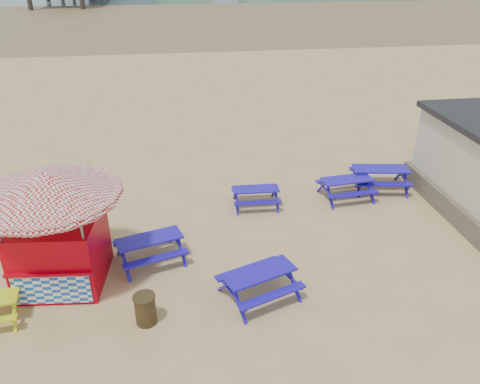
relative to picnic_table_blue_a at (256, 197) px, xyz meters
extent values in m
plane|color=tan|center=(-0.65, -2.30, -0.34)|extent=(400.00, 400.00, 0.00)
plane|color=brown|center=(-0.65, 52.70, -0.34)|extent=(400.00, 400.00, 0.00)
cube|color=#1E0C9E|center=(0.00, 0.00, 0.32)|extent=(1.64, 0.69, 0.04)
cube|color=#1E0C9E|center=(0.02, 0.54, 0.06)|extent=(1.62, 0.29, 0.04)
cube|color=#1E0C9E|center=(-0.02, -0.54, 0.06)|extent=(1.62, 0.29, 0.04)
cube|color=#1E0C9E|center=(3.35, 0.10, 0.40)|extent=(1.88, 0.88, 0.05)
cube|color=#1E0C9E|center=(3.29, 0.70, 0.12)|extent=(1.83, 0.43, 0.05)
cube|color=#1E0C9E|center=(3.41, -0.50, 0.12)|extent=(1.83, 0.43, 0.05)
cube|color=#1E0C9E|center=(4.84, 0.63, 0.48)|extent=(2.12, 1.10, 0.06)
cube|color=#1E0C9E|center=(4.94, 1.29, 0.16)|extent=(2.03, 0.60, 0.06)
cube|color=#1E0C9E|center=(4.73, -0.03, 0.16)|extent=(2.03, 0.60, 0.06)
cube|color=#1E0C9E|center=(-3.58, -2.80, 0.42)|extent=(1.99, 1.23, 0.05)
cube|color=#1E0C9E|center=(-3.76, -2.21, 0.13)|extent=(1.86, 0.79, 0.05)
cube|color=#1E0C9E|center=(-3.40, -3.40, 0.13)|extent=(1.86, 0.79, 0.05)
cube|color=#1E0C9E|center=(-0.76, -4.81, 0.42)|extent=(2.01, 1.34, 0.05)
cube|color=#1E0C9E|center=(-0.98, -4.22, 0.13)|extent=(1.85, 0.90, 0.05)
cube|color=#1E0C9E|center=(-0.54, -5.39, 0.13)|extent=(1.85, 0.90, 0.05)
cube|color=#B0000F|center=(-5.86, -3.35, 0.63)|extent=(2.32, 2.32, 1.93)
cube|color=#B0000F|center=(-5.97, -4.45, 0.67)|extent=(2.12, 0.30, 0.08)
cube|color=#194CB2|center=(-5.96, -4.43, 0.19)|extent=(1.92, 0.23, 0.87)
cone|color=silver|center=(-5.86, -3.35, 2.60)|extent=(4.00, 4.00, 0.68)
cylinder|color=silver|center=(-5.86, -3.35, 2.27)|extent=(3.90, 3.90, 0.17)
cylinder|color=#3C3015|center=(-3.64, -5.35, 0.05)|extent=(0.51, 0.51, 0.77)
cylinder|color=#3C3015|center=(-3.64, -5.35, 0.44)|extent=(0.55, 0.55, 0.04)
camera|label=1|loc=(-2.65, -14.23, 7.76)|focal=35.00mm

